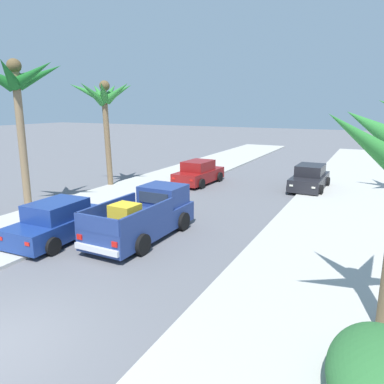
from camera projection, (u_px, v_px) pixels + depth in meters
name	position (u px, v px, depth m)	size (l,w,h in m)	color
sidewalk_left	(121.00, 196.00, 20.83)	(4.96, 60.00, 0.12)	#B2AFA8
sidewalk_right	(333.00, 224.00, 15.87)	(4.96, 60.00, 0.12)	#B2AFA8
curb_left	(137.00, 198.00, 20.36)	(0.16, 60.00, 0.10)	silver
curb_right	(307.00, 221.00, 16.35)	(0.16, 60.00, 0.10)	silver
pickup_truck	(145.00, 217.00, 14.43)	(2.28, 5.24, 1.80)	navy
car_left_near	(59.00, 222.00, 14.10)	(2.14, 4.31, 1.54)	navy
car_left_mid	(199.00, 173.00, 24.23)	(2.18, 4.33, 1.54)	maroon
car_right_mid	(310.00, 178.00, 22.50)	(2.09, 4.29, 1.54)	black
palm_tree_left_fore	(104.00, 99.00, 22.27)	(3.94, 3.70, 6.58)	brown
palm_tree_right_fore	(17.00, 84.00, 16.91)	(4.16, 4.03, 7.19)	#846B4C
hedge_bush	(380.00, 373.00, 6.36)	(1.80, 2.80, 1.10)	#2D6B33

